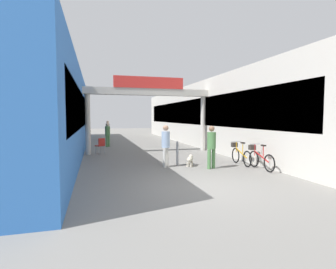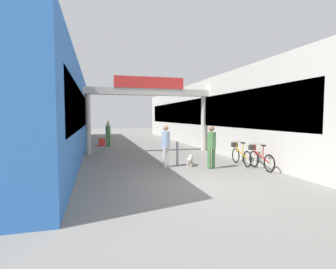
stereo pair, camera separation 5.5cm
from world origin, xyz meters
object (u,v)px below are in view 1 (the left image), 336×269
pedestrian_elderly_walking (108,129)px  bicycle_orange_second (240,154)px  bicycle_red_nearest (260,158)px  pedestrian_with_dog (211,144)px  pedestrian_carrying_crate (108,133)px  dog_on_leash (190,159)px  pedestrian_companion (166,143)px  cafe_chair_red_nearer (101,144)px  bollard_post_metal (177,153)px

pedestrian_elderly_walking → bicycle_orange_second: 14.11m
pedestrian_elderly_walking → bicycle_red_nearest: bearing=-70.2°
pedestrian_with_dog → pedestrian_carrying_crate: size_ratio=1.03×
pedestrian_elderly_walking → dog_on_leash: pedestrian_elderly_walking is taller
pedestrian_companion → dog_on_leash: (1.02, -0.09, -0.70)m
pedestrian_with_dog → bicycle_orange_second: size_ratio=1.00×
dog_on_leash → cafe_chair_red_nearer: 5.74m
pedestrian_elderly_walking → bollard_post_metal: bearing=-79.9°
pedestrian_companion → pedestrian_carrying_crate: 8.25m
pedestrian_carrying_crate → dog_on_leash: size_ratio=2.54×
bollard_post_metal → dog_on_leash: bearing=-26.7°
pedestrian_carrying_crate → pedestrian_elderly_walking: 4.87m
dog_on_leash → bicycle_orange_second: bicycle_orange_second is taller
bicycle_orange_second → bollard_post_metal: size_ratio=1.63×
pedestrian_with_dog → bicycle_orange_second: bearing=18.0°
pedestrian_elderly_walking → bollard_post_metal: 12.95m
pedestrian_elderly_walking → bicycle_orange_second: (4.94, -13.21, -0.54)m
bicycle_orange_second → bicycle_red_nearest: bearing=-78.9°
pedestrian_carrying_crate → bicycle_red_nearest: size_ratio=0.98×
pedestrian_carrying_crate → cafe_chair_red_nearer: (-0.54, -3.58, -0.40)m
pedestrian_companion → cafe_chair_red_nearer: size_ratio=1.92×
pedestrian_with_dog → dog_on_leash: bearing=129.9°
pedestrian_with_dog → pedestrian_companion: pedestrian_companion is taller
pedestrian_with_dog → bicycle_red_nearest: pedestrian_with_dog is taller
pedestrian_carrying_crate → bicycle_orange_second: size_ratio=0.98×
dog_on_leash → pedestrian_with_dog: bearing=-50.1°
cafe_chair_red_nearer → pedestrian_carrying_crate: bearing=81.4°
bollard_post_metal → cafe_chair_red_nearer: size_ratio=1.16×
pedestrian_with_dog → pedestrian_companion: size_ratio=0.99×
dog_on_leash → bollard_post_metal: (-0.48, 0.24, 0.24)m
pedestrian_with_dog → bollard_post_metal: size_ratio=1.64×
pedestrian_elderly_walking → pedestrian_with_dog: bearing=-76.2°
pedestrian_carrying_crate → bollard_post_metal: 8.27m
bicycle_orange_second → pedestrian_elderly_walking: bearing=110.5°
dog_on_leash → cafe_chair_red_nearer: size_ratio=0.73×
bollard_post_metal → pedestrian_companion: bearing=-165.0°
bicycle_orange_second → cafe_chair_red_nearer: (-5.71, 4.76, 0.10)m
pedestrian_companion → bicycle_red_nearest: bearing=-22.3°
dog_on_leash → bicycle_red_nearest: bicycle_red_nearest is taller
pedestrian_elderly_walking → cafe_chair_red_nearer: bearing=-95.2°
pedestrian_carrying_crate → pedestrian_elderly_walking: pedestrian_elderly_walking is taller
pedestrian_carrying_crate → dog_on_leash: pedestrian_carrying_crate is taller
cafe_chair_red_nearer → pedestrian_elderly_walking: bearing=84.8°
bicycle_red_nearest → pedestrian_companion: bearing=157.7°
dog_on_leash → pedestrian_companion: bearing=174.8°
bicycle_red_nearest → bollard_post_metal: 3.28m
dog_on_leash → bicycle_red_nearest: 2.75m
pedestrian_companion → bollard_post_metal: size_ratio=1.65×
pedestrian_elderly_walking → cafe_chair_red_nearer: (-0.77, -8.44, -0.44)m
pedestrian_companion → pedestrian_with_dog: bearing=-26.9°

